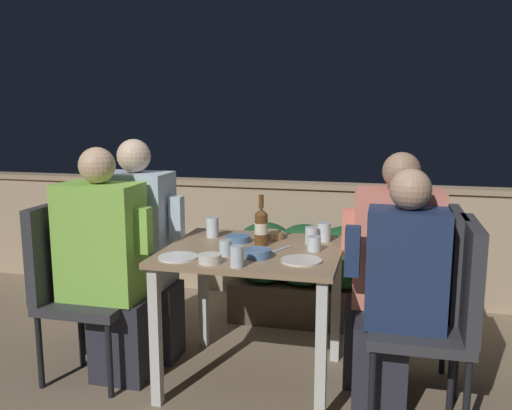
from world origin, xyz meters
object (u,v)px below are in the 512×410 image
(chair_left_near, at_px, (73,276))
(chair_right_near, at_px, (445,306))
(chair_left_far, at_px, (110,262))
(person_blue_shirt, at_px, (142,250))
(person_green_blouse, at_px, (107,266))
(person_navy_jumper, at_px, (398,293))
(beer_bottle, at_px, (261,226))
(person_coral_top, at_px, (390,272))
(chair_right_far, at_px, (433,287))

(chair_left_near, distance_m, chair_right_near, 1.93)
(chair_left_far, height_order, person_blue_shirt, person_blue_shirt)
(person_green_blouse, distance_m, person_blue_shirt, 0.29)
(chair_left_far, relative_size, person_navy_jumper, 0.80)
(chair_left_near, bearing_deg, chair_left_far, 76.79)
(chair_right_near, height_order, beer_bottle, beer_bottle)
(person_coral_top, xyz_separation_m, beer_bottle, (-0.68, -0.05, 0.22))
(chair_left_near, height_order, chair_right_near, same)
(person_coral_top, bearing_deg, person_blue_shirt, 179.31)
(beer_bottle, bearing_deg, person_coral_top, 4.50)
(person_blue_shirt, bearing_deg, person_navy_jumper, -11.02)
(person_coral_top, bearing_deg, chair_right_near, -46.55)
(chair_left_far, bearing_deg, person_blue_shirt, 0.00)
(chair_left_near, height_order, person_navy_jumper, person_navy_jumper)
(chair_left_near, relative_size, chair_right_far, 1.00)
(beer_bottle, bearing_deg, person_green_blouse, -164.75)
(person_green_blouse, height_order, chair_left_far, person_green_blouse)
(chair_left_far, height_order, beer_bottle, beer_bottle)
(chair_left_near, xyz_separation_m, person_navy_jumper, (1.71, 0.01, 0.04))
(chair_left_far, height_order, person_coral_top, person_coral_top)
(person_navy_jumper, height_order, person_coral_top, person_coral_top)
(beer_bottle, bearing_deg, person_navy_jumper, -16.46)
(person_green_blouse, height_order, person_navy_jumper, person_green_blouse)
(chair_right_near, bearing_deg, person_blue_shirt, 170.38)
(chair_left_far, xyz_separation_m, person_navy_jumper, (1.65, -0.28, 0.04))
(person_navy_jumper, bearing_deg, chair_left_far, 170.36)
(chair_left_near, bearing_deg, beer_bottle, 12.14)
(person_blue_shirt, relative_size, person_coral_top, 1.04)
(person_green_blouse, xyz_separation_m, chair_right_near, (1.72, 0.01, -0.07))
(chair_left_far, relative_size, chair_right_far, 1.00)
(person_green_blouse, relative_size, beer_bottle, 4.65)
(beer_bottle, bearing_deg, chair_right_far, 3.43)
(person_navy_jumper, distance_m, chair_right_far, 0.32)
(person_coral_top, bearing_deg, beer_bottle, -175.50)
(chair_left_far, distance_m, person_navy_jumper, 1.67)
(person_coral_top, distance_m, beer_bottle, 0.71)
(person_green_blouse, xyz_separation_m, person_navy_jumper, (1.50, 0.01, -0.03))
(chair_right_near, bearing_deg, chair_left_near, -179.81)
(chair_left_near, bearing_deg, person_green_blouse, -0.00)
(person_green_blouse, bearing_deg, person_navy_jumper, 0.24)
(person_navy_jumper, bearing_deg, person_blue_shirt, 168.98)
(person_blue_shirt, height_order, beer_bottle, person_blue_shirt)
(chair_left_far, xyz_separation_m, chair_right_far, (1.82, -0.02, 0.00))
(person_green_blouse, xyz_separation_m, person_blue_shirt, (0.07, 0.29, 0.02))
(chair_left_near, height_order, chair_right_far, same)
(person_green_blouse, distance_m, person_coral_top, 1.49)
(person_green_blouse, height_order, beer_bottle, person_green_blouse)
(person_blue_shirt, bearing_deg, person_green_blouse, -103.06)
(person_blue_shirt, relative_size, person_navy_jumper, 1.08)
(person_green_blouse, relative_size, person_blue_shirt, 0.98)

